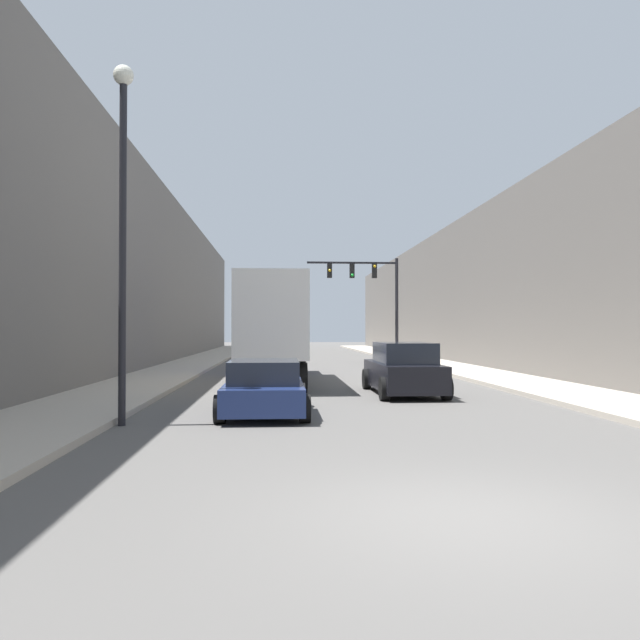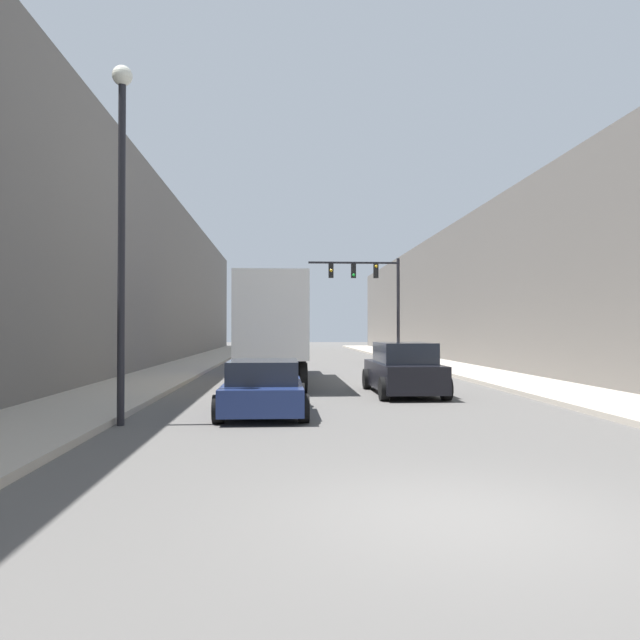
% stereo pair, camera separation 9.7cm
% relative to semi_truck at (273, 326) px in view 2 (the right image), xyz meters
% --- Properties ---
extents(ground_plane, '(200.00, 200.00, 0.00)m').
position_rel_semi_truck_xyz_m(ground_plane, '(2.27, -18.42, -2.21)').
color(ground_plane, '#565451').
extents(sidewalk_right, '(3.14, 80.00, 0.15)m').
position_rel_semi_truck_xyz_m(sidewalk_right, '(9.39, 11.58, -2.14)').
color(sidewalk_right, '#B2A899').
rests_on(sidewalk_right, ground).
extents(sidewalk_left, '(3.14, 80.00, 0.15)m').
position_rel_semi_truck_xyz_m(sidewalk_left, '(-4.85, 11.58, -2.14)').
color(sidewalk_left, '#B2A899').
rests_on(sidewalk_left, ground).
extents(building_right, '(6.00, 80.00, 8.72)m').
position_rel_semi_truck_xyz_m(building_right, '(13.96, 11.58, 2.14)').
color(building_right, '#66605B').
rests_on(building_right, ground).
extents(building_left, '(6.00, 80.00, 10.57)m').
position_rel_semi_truck_xyz_m(building_left, '(-9.42, 11.58, 3.07)').
color(building_left, '#66605B').
rests_on(building_left, ground).
extents(semi_truck, '(2.41, 12.23, 3.98)m').
position_rel_semi_truck_xyz_m(semi_truck, '(0.00, 0.00, 0.00)').
color(semi_truck, silver).
rests_on(semi_truck, ground).
extents(sedan_car, '(2.13, 4.25, 1.33)m').
position_rel_semi_truck_xyz_m(sedan_car, '(-0.11, -9.87, -1.58)').
color(sedan_car, navy).
rests_on(sedan_car, ground).
extents(suv_car, '(2.09, 4.96, 1.67)m').
position_rel_semi_truck_xyz_m(suv_car, '(4.24, -5.38, -1.43)').
color(suv_car, black).
rests_on(suv_car, ground).
extents(traffic_signal_gantry, '(5.77, 0.35, 6.60)m').
position_rel_semi_truck_xyz_m(traffic_signal_gantry, '(6.18, 13.66, 2.47)').
color(traffic_signal_gantry, black).
rests_on(traffic_signal_gantry, ground).
extents(street_lamp, '(0.44, 0.44, 7.84)m').
position_rel_semi_truck_xyz_m(street_lamp, '(-3.13, -11.49, 2.72)').
color(street_lamp, black).
rests_on(street_lamp, ground).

